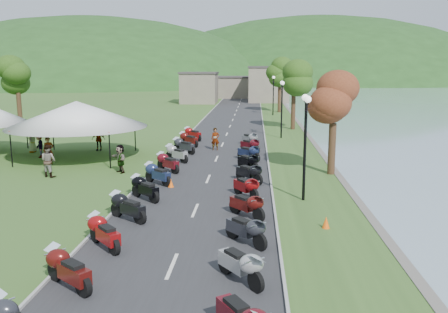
{
  "coord_description": "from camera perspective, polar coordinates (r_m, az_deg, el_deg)",
  "views": [
    {
      "loc": [
        2.61,
        -4.23,
        6.39
      ],
      "look_at": [
        0.9,
        22.19,
        1.3
      ],
      "focal_mm": 38.0,
      "sensor_mm": 36.0,
      "label": 1
    }
  ],
  "objects": [
    {
      "name": "far_building",
      "position": [
        89.44,
        0.76,
        8.39
      ],
      "size": [
        18.0,
        16.0,
        5.0
      ],
      "primitive_type": "cube",
      "color": "gray",
      "rests_on": "ground"
    },
    {
      "name": "road",
      "position": [
        44.77,
        0.33,
        2.69
      ],
      "size": [
        7.0,
        120.0,
        0.02
      ],
      "primitive_type": "cube",
      "color": "#2D2D2F",
      "rests_on": "ground"
    },
    {
      "name": "pedestrian_a",
      "position": [
        33.25,
        -20.25,
        -0.88
      ],
      "size": [
        0.81,
        0.72,
        1.82
      ],
      "primitive_type": "imported",
      "rotation": [
        0.0,
        0.0,
        0.43
      ],
      "color": "slate",
      "rests_on": "ground"
    },
    {
      "name": "hills_backdrop",
      "position": [
        204.35,
        3.02,
        9.08
      ],
      "size": [
        360.0,
        120.0,
        76.0
      ],
      "primitive_type": null,
      "color": "#285621",
      "rests_on": "ground"
    },
    {
      "name": "pedestrian_b",
      "position": [
        29.54,
        -20.25,
        -2.3
      ],
      "size": [
        1.05,
        0.81,
        1.91
      ],
      "primitive_type": "imported",
      "rotation": [
        0.0,
        0.0,
        2.78
      ],
      "color": "slate",
      "rests_on": "ground"
    },
    {
      "name": "moto_row_left",
      "position": [
        21.7,
        -10.46,
        -4.92
      ],
      "size": [
        2.6,
        42.59,
        1.1
      ],
      "primitive_type": null,
      "color": "#331411",
      "rests_on": "ground"
    },
    {
      "name": "moto_row_right",
      "position": [
        23.26,
        2.83,
        -3.68
      ],
      "size": [
        2.6,
        33.29,
        1.1
      ],
      "primitive_type": null,
      "color": "#331411",
      "rests_on": "ground"
    },
    {
      "name": "vendor_tent_main",
      "position": [
        34.48,
        -17.17,
        3.08
      ],
      "size": [
        6.4,
        6.4,
        4.0
      ],
      "primitive_type": null,
      "color": "white",
      "rests_on": "ground"
    },
    {
      "name": "pedestrian_c",
      "position": [
        35.86,
        -21.23,
        -0.13
      ],
      "size": [
        1.07,
        1.18,
        1.76
      ],
      "primitive_type": "imported",
      "rotation": [
        0.0,
        0.0,
        5.37
      ],
      "color": "slate",
      "rests_on": "ground"
    },
    {
      "name": "tree_lakeside",
      "position": [
        28.52,
        13.01,
        4.74
      ],
      "size": [
        2.5,
        2.5,
        6.95
      ],
      "primitive_type": null,
      "color": "#325C18",
      "rests_on": "ground"
    }
  ]
}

